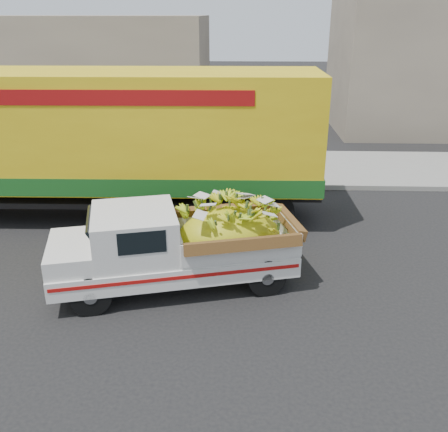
{
  "coord_description": "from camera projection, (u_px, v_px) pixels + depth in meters",
  "views": [
    {
      "loc": [
        2.69,
        -9.12,
        5.11
      ],
      "look_at": [
        2.33,
        0.57,
        1.15
      ],
      "focal_mm": 40.0,
      "sensor_mm": 36.0,
      "label": 1
    }
  ],
  "objects": [
    {
      "name": "curb",
      "position": [
        157.0,
        184.0,
        15.78
      ],
      "size": [
        60.0,
        0.25,
        0.15
      ],
      "primitive_type": "cube",
      "color": "gray",
      "rests_on": "ground"
    },
    {
      "name": "pickup_truck",
      "position": [
        192.0,
        243.0,
        9.85
      ],
      "size": [
        4.99,
        2.81,
        1.65
      ],
      "rotation": [
        0.0,
        0.0,
        0.25
      ],
      "color": "black",
      "rests_on": "ground"
    },
    {
      "name": "building_left",
      "position": [
        7.0,
        75.0,
        22.54
      ],
      "size": [
        18.0,
        6.0,
        5.0
      ],
      "primitive_type": "cube",
      "color": "gray",
      "rests_on": "ground"
    },
    {
      "name": "semi_trailer",
      "position": [
        89.0,
        139.0,
        12.78
      ],
      "size": [
        12.01,
        2.69,
        3.8
      ],
      "rotation": [
        0.0,
        0.0,
        0.01
      ],
      "color": "black",
      "rests_on": "ground"
    },
    {
      "name": "ground",
      "position": [
        112.0,
        275.0,
        10.46
      ],
      "size": [
        100.0,
        100.0,
        0.0
      ],
      "primitive_type": "plane",
      "color": "black",
      "rests_on": "ground"
    },
    {
      "name": "sidewalk",
      "position": [
        166.0,
        166.0,
        17.73
      ],
      "size": [
        60.0,
        4.0,
        0.14
      ],
      "primitive_type": "cube",
      "color": "gray",
      "rests_on": "ground"
    }
  ]
}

